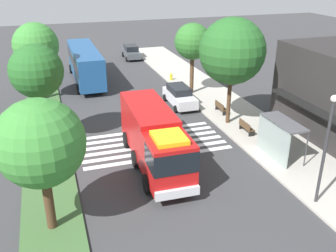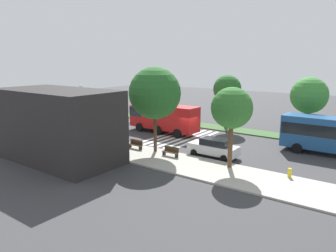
# 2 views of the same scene
# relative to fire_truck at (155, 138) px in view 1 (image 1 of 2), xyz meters

# --- Properties ---
(ground_plane) EXTENTS (120.00, 120.00, 0.00)m
(ground_plane) POSITION_rel_fire_truck_xyz_m (-4.91, 0.73, -2.01)
(ground_plane) COLOR #38383A
(sidewalk) EXTENTS (60.00, 4.98, 0.14)m
(sidewalk) POSITION_rel_fire_truck_xyz_m (-4.91, 8.94, -1.94)
(sidewalk) COLOR #ADA89E
(sidewalk) RESTS_ON ground_plane
(median_strip) EXTENTS (60.00, 3.00, 0.14)m
(median_strip) POSITION_rel_fire_truck_xyz_m (-4.91, -6.49, -1.94)
(median_strip) COLOR #3D6033
(median_strip) RESTS_ON ground_plane
(crosswalk) EXTENTS (4.95, 10.30, 0.01)m
(crosswalk) POSITION_rel_fire_truck_xyz_m (-3.28, 0.73, -2.00)
(crosswalk) COLOR silver
(crosswalk) RESTS_ON ground_plane
(fire_truck) EXTENTS (9.53, 2.90, 3.55)m
(fire_truck) POSITION_rel_fire_truck_xyz_m (0.00, 0.00, 0.00)
(fire_truck) COLOR #B71414
(fire_truck) RESTS_ON ground_plane
(parked_car_west) EXTENTS (4.53, 2.20, 1.75)m
(parked_car_west) POSITION_rel_fire_truck_xyz_m (-29.32, 5.25, -1.11)
(parked_car_west) COLOR #474C51
(parked_car_west) RESTS_ON ground_plane
(parked_car_mid) EXTENTS (4.79, 2.04, 1.76)m
(parked_car_mid) POSITION_rel_fire_truck_xyz_m (-10.10, 5.25, -1.10)
(parked_car_mid) COLOR silver
(parked_car_mid) RESTS_ON ground_plane
(transit_bus) EXTENTS (11.73, 2.89, 3.61)m
(transit_bus) POSITION_rel_fire_truck_xyz_m (-20.26, -1.85, 0.13)
(transit_bus) COLOR navy
(transit_bus) RESTS_ON ground_plane
(bus_stop_shelter) EXTENTS (3.50, 1.40, 2.46)m
(bus_stop_shelter) POSITION_rel_fire_truck_xyz_m (1.40, 7.87, -0.12)
(bus_stop_shelter) COLOR #4C4C51
(bus_stop_shelter) RESTS_ON sidewalk
(bench_near_shelter) EXTENTS (1.60, 0.50, 0.90)m
(bench_near_shelter) POSITION_rel_fire_truck_xyz_m (-2.60, 7.87, -1.42)
(bench_near_shelter) COLOR #4C3823
(bench_near_shelter) RESTS_ON sidewalk
(bench_west_of_shelter) EXTENTS (1.60, 0.50, 0.90)m
(bench_west_of_shelter) POSITION_rel_fire_truck_xyz_m (-6.99, 7.87, -1.42)
(bench_west_of_shelter) COLOR #4C3823
(bench_west_of_shelter) RESTS_ON sidewalk
(street_lamp) EXTENTS (0.36, 0.36, 6.01)m
(street_lamp) POSITION_rel_fire_truck_xyz_m (6.58, 7.05, 1.69)
(street_lamp) COLOR #2D2D30
(street_lamp) RESTS_ON sidewalk
(sidewalk_tree_far_west) EXTENTS (3.40, 3.40, 6.71)m
(sidewalk_tree_far_west) POSITION_rel_fire_truck_xyz_m (-12.78, 7.45, 3.10)
(sidewalk_tree_far_west) COLOR #513823
(sidewalk_tree_far_west) RESTS_ON sidewalk
(sidewalk_tree_west) EXTENTS (4.99, 4.99, 8.23)m
(sidewalk_tree_west) POSITION_rel_fire_truck_xyz_m (-4.82, 7.45, 3.86)
(sidewalk_tree_west) COLOR #47301E
(sidewalk_tree_west) RESTS_ON sidewalk
(median_tree_far_west) EXTENTS (4.05, 4.05, 7.01)m
(median_tree_far_west) POSITION_rel_fire_truck_xyz_m (-15.57, -6.49, 3.07)
(median_tree_far_west) COLOR #47301E
(median_tree_far_west) RESTS_ON median_strip
(median_tree_west) EXTENTS (3.59, 3.59, 6.97)m
(median_tree_west) POSITION_rel_fire_truck_xyz_m (-5.63, -6.49, 3.25)
(median_tree_west) COLOR #513823
(median_tree_west) RESTS_ON median_strip
(median_tree_center) EXTENTS (4.04, 4.04, 6.52)m
(median_tree_center) POSITION_rel_fire_truck_xyz_m (4.37, -6.49, 2.60)
(median_tree_center) COLOR #47301E
(median_tree_center) RESTS_ON median_strip
(fire_hydrant) EXTENTS (0.28, 0.28, 0.70)m
(fire_hydrant) POSITION_rel_fire_truck_xyz_m (-17.55, 6.95, -1.52)
(fire_hydrant) COLOR gold
(fire_hydrant) RESTS_ON sidewalk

